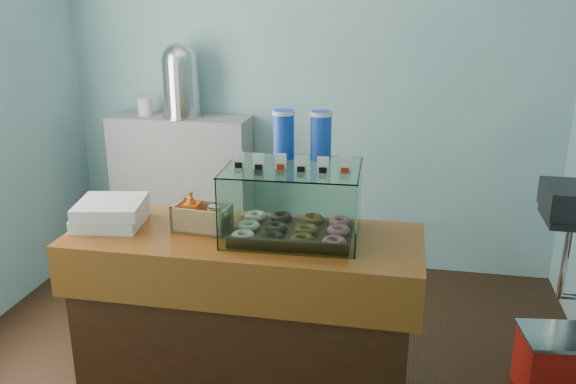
% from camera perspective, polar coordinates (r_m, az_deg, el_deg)
% --- Properties ---
extents(ground, '(3.50, 3.50, 0.00)m').
position_cam_1_polar(ground, '(3.41, -2.62, -16.53)').
color(ground, black).
rests_on(ground, ground).
extents(room_shell, '(3.54, 3.04, 2.82)m').
position_cam_1_polar(room_shell, '(2.81, -2.57, 13.37)').
color(room_shell, '#77A3AE').
rests_on(room_shell, ground).
extents(counter, '(1.60, 0.60, 0.90)m').
position_cam_1_polar(counter, '(2.96, -3.95, -11.97)').
color(counter, '#3C1B0B').
rests_on(counter, ground).
extents(back_shelf, '(1.00, 0.32, 1.10)m').
position_cam_1_polar(back_shelf, '(4.55, -9.79, 0.16)').
color(back_shelf, '#959598').
rests_on(back_shelf, ground).
extents(display_case, '(0.61, 0.46, 0.54)m').
position_cam_1_polar(display_case, '(2.71, 0.66, -0.35)').
color(display_case, black).
rests_on(display_case, counter).
extents(condiment_crate, '(0.26, 0.18, 0.18)m').
position_cam_1_polar(condiment_crate, '(2.82, -8.21, -2.27)').
color(condiment_crate, '#A97E54').
rests_on(condiment_crate, counter).
extents(pastry_boxes, '(0.35, 0.35, 0.12)m').
position_cam_1_polar(pastry_boxes, '(2.97, -16.26, -1.87)').
color(pastry_boxes, silver).
rests_on(pastry_boxes, counter).
extents(coffee_urn, '(0.28, 0.28, 0.52)m').
position_cam_1_polar(coffee_urn, '(4.35, -10.02, 10.43)').
color(coffee_urn, silver).
rests_on(coffee_urn, back_shelf).
extents(red_cooler, '(0.42, 0.34, 0.34)m').
position_cam_1_polar(red_cooler, '(3.44, 24.01, -14.51)').
color(red_cooler, red).
rests_on(red_cooler, ground).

